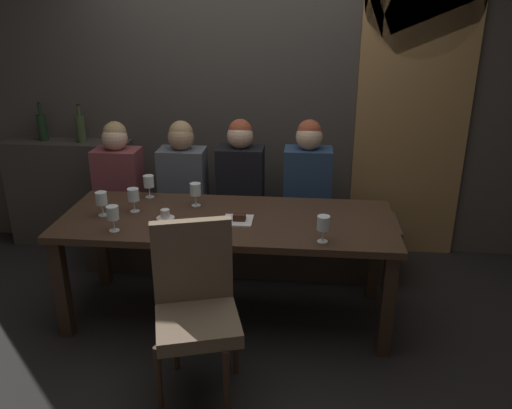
{
  "coord_description": "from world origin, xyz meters",
  "views": [
    {
      "loc": [
        0.5,
        -3.14,
        2.08
      ],
      "look_at": [
        0.19,
        0.0,
        0.84
      ],
      "focal_mm": 36.66,
      "sensor_mm": 36.0,
      "label": 1
    }
  ],
  "objects_px": {
    "diner_bearded": "(183,173)",
    "wine_glass_far_left": "(323,224)",
    "dining_table": "(227,230)",
    "wine_bottle_dark_red": "(42,127)",
    "diner_redhead": "(118,171)",
    "diner_far_end": "(240,172)",
    "wine_glass_far_right": "(113,213)",
    "espresso_cup": "(165,215)",
    "banquette_bench": "(241,242)",
    "wine_glass_center_front": "(101,199)",
    "wine_glass_end_right": "(149,182)",
    "chair_near_side": "(195,299)",
    "diner_near_end": "(308,175)",
    "dessert_plate": "(238,219)",
    "wine_glass_center_back": "(133,195)",
    "wine_glass_near_left": "(195,190)",
    "wine_bottle_pale_label": "(81,128)"
  },
  "relations": [
    {
      "from": "diner_bearded",
      "to": "wine_glass_far_left",
      "type": "bearing_deg",
      "value": -42.61
    },
    {
      "from": "dining_table",
      "to": "wine_bottle_dark_red",
      "type": "height_order",
      "value": "wine_bottle_dark_red"
    },
    {
      "from": "diner_redhead",
      "to": "wine_glass_far_left",
      "type": "relative_size",
      "value": 4.61
    },
    {
      "from": "diner_redhead",
      "to": "diner_far_end",
      "type": "xyz_separation_m",
      "value": [
        0.98,
        0.02,
        0.02
      ]
    },
    {
      "from": "wine_bottle_dark_red",
      "to": "wine_glass_far_right",
      "type": "xyz_separation_m",
      "value": [
        1.08,
        -1.33,
        -0.21
      ]
    },
    {
      "from": "dining_table",
      "to": "espresso_cup",
      "type": "xyz_separation_m",
      "value": [
        -0.4,
        -0.06,
        0.11
      ]
    },
    {
      "from": "banquette_bench",
      "to": "diner_far_end",
      "type": "xyz_separation_m",
      "value": [
        -0.0,
        0.03,
        0.6
      ]
    },
    {
      "from": "wine_glass_center_front",
      "to": "espresso_cup",
      "type": "distance_m",
      "value": 0.44
    },
    {
      "from": "wine_glass_far_left",
      "to": "wine_glass_end_right",
      "type": "bearing_deg",
      "value": 152.84
    },
    {
      "from": "chair_near_side",
      "to": "diner_far_end",
      "type": "bearing_deg",
      "value": 87.32
    },
    {
      "from": "diner_redhead",
      "to": "wine_bottle_dark_red",
      "type": "relative_size",
      "value": 2.32
    },
    {
      "from": "wine_bottle_dark_red",
      "to": "diner_near_end",
      "type": "bearing_deg",
      "value": -9.42
    },
    {
      "from": "diner_far_end",
      "to": "wine_glass_far_right",
      "type": "distance_m",
      "value": 1.2
    },
    {
      "from": "wine_bottle_dark_red",
      "to": "wine_glass_far_right",
      "type": "relative_size",
      "value": 1.99
    },
    {
      "from": "diner_bearded",
      "to": "banquette_bench",
      "type": "bearing_deg",
      "value": 3.01
    },
    {
      "from": "wine_glass_far_left",
      "to": "dessert_plate",
      "type": "relative_size",
      "value": 0.86
    },
    {
      "from": "espresso_cup",
      "to": "wine_glass_center_back",
      "type": "bearing_deg",
      "value": 156.7
    },
    {
      "from": "wine_glass_end_right",
      "to": "wine_glass_center_front",
      "type": "bearing_deg",
      "value": -119.97
    },
    {
      "from": "wine_glass_center_front",
      "to": "chair_near_side",
      "type": "bearing_deg",
      "value": -42.0
    },
    {
      "from": "espresso_cup",
      "to": "dessert_plate",
      "type": "xyz_separation_m",
      "value": [
        0.48,
        0.01,
        -0.01
      ]
    },
    {
      "from": "diner_bearded",
      "to": "diner_far_end",
      "type": "height_order",
      "value": "diner_far_end"
    },
    {
      "from": "dining_table",
      "to": "wine_bottle_dark_red",
      "type": "relative_size",
      "value": 6.75
    },
    {
      "from": "dessert_plate",
      "to": "diner_bearded",
      "type": "bearing_deg",
      "value": 126.26
    },
    {
      "from": "wine_bottle_dark_red",
      "to": "diner_redhead",
      "type": "bearing_deg",
      "value": -24.6
    },
    {
      "from": "wine_glass_end_right",
      "to": "diner_near_end",
      "type": "bearing_deg",
      "value": 16.97
    },
    {
      "from": "diner_far_end",
      "to": "wine_glass_end_right",
      "type": "xyz_separation_m",
      "value": [
        -0.62,
        -0.4,
        0.03
      ]
    },
    {
      "from": "diner_far_end",
      "to": "diner_near_end",
      "type": "height_order",
      "value": "diner_near_end"
    },
    {
      "from": "wine_glass_far_left",
      "to": "espresso_cup",
      "type": "relative_size",
      "value": 1.37
    },
    {
      "from": "wine_glass_end_right",
      "to": "wine_glass_far_left",
      "type": "relative_size",
      "value": 1.0
    },
    {
      "from": "dining_table",
      "to": "diner_near_end",
      "type": "xyz_separation_m",
      "value": [
        0.52,
        0.68,
        0.18
      ]
    },
    {
      "from": "wine_glass_end_right",
      "to": "diner_far_end",
      "type": "bearing_deg",
      "value": 32.9
    },
    {
      "from": "wine_bottle_dark_red",
      "to": "wine_glass_center_front",
      "type": "xyz_separation_m",
      "value": [
        0.92,
        -1.09,
        -0.22
      ]
    },
    {
      "from": "wine_glass_center_back",
      "to": "wine_glass_end_right",
      "type": "bearing_deg",
      "value": 85.21
    },
    {
      "from": "wine_glass_near_left",
      "to": "dessert_plate",
      "type": "bearing_deg",
      "value": -36.47
    },
    {
      "from": "diner_near_end",
      "to": "wine_glass_center_front",
      "type": "distance_m",
      "value": 1.53
    },
    {
      "from": "diner_far_end",
      "to": "wine_bottle_pale_label",
      "type": "distance_m",
      "value": 1.45
    },
    {
      "from": "banquette_bench",
      "to": "wine_glass_center_front",
      "type": "bearing_deg",
      "value": -138.26
    },
    {
      "from": "espresso_cup",
      "to": "wine_glass_far_right",
      "type": "bearing_deg",
      "value": -140.45
    },
    {
      "from": "diner_bearded",
      "to": "dessert_plate",
      "type": "height_order",
      "value": "diner_bearded"
    },
    {
      "from": "wine_bottle_pale_label",
      "to": "wine_glass_far_right",
      "type": "relative_size",
      "value": 1.99
    },
    {
      "from": "wine_glass_near_left",
      "to": "wine_glass_center_back",
      "type": "xyz_separation_m",
      "value": [
        -0.39,
        -0.15,
        0.0
      ]
    },
    {
      "from": "wine_glass_end_right",
      "to": "dessert_plate",
      "type": "height_order",
      "value": "wine_glass_end_right"
    },
    {
      "from": "chair_near_side",
      "to": "diner_bearded",
      "type": "relative_size",
      "value": 1.26
    },
    {
      "from": "diner_near_end",
      "to": "wine_glass_end_right",
      "type": "xyz_separation_m",
      "value": [
        -1.14,
        -0.35,
        0.02
      ]
    },
    {
      "from": "wine_bottle_dark_red",
      "to": "wine_glass_far_left",
      "type": "bearing_deg",
      "value": -29.89
    },
    {
      "from": "dining_table",
      "to": "diner_bearded",
      "type": "distance_m",
      "value": 0.83
    },
    {
      "from": "wine_glass_center_back",
      "to": "dessert_plate",
      "type": "distance_m",
      "value": 0.74
    },
    {
      "from": "wine_bottle_pale_label",
      "to": "espresso_cup",
      "type": "distance_m",
      "value": 1.5
    },
    {
      "from": "banquette_bench",
      "to": "diner_far_end",
      "type": "distance_m",
      "value": 0.6
    },
    {
      "from": "diner_redhead",
      "to": "wine_bottle_dark_red",
      "type": "bearing_deg",
      "value": 155.4
    }
  ]
}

